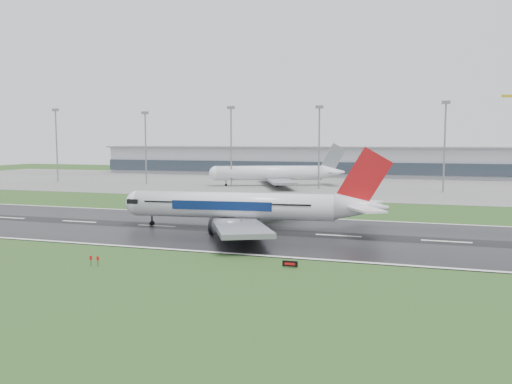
% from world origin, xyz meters
% --- Properties ---
extents(ground, '(520.00, 520.00, 0.00)m').
position_xyz_m(ground, '(0.00, 0.00, 0.00)').
color(ground, '#234619').
rests_on(ground, ground).
extents(runway, '(400.00, 45.00, 0.10)m').
position_xyz_m(runway, '(0.00, 0.00, 0.05)').
color(runway, black).
rests_on(runway, ground).
extents(apron, '(400.00, 130.00, 0.08)m').
position_xyz_m(apron, '(0.00, 125.00, 0.04)').
color(apron, slate).
rests_on(apron, ground).
extents(terminal, '(240.00, 36.00, 15.00)m').
position_xyz_m(terminal, '(0.00, 185.00, 7.50)').
color(terminal, '#9598A0').
rests_on(terminal, ground).
extents(main_airliner, '(61.52, 59.12, 16.64)m').
position_xyz_m(main_airliner, '(21.16, 2.25, 8.42)').
color(main_airliner, white).
rests_on(main_airliner, runway).
extents(parked_airliner, '(74.99, 72.85, 17.13)m').
position_xyz_m(parked_airliner, '(-3.13, 109.19, 8.64)').
color(parked_airliner, white).
rests_on(parked_airliner, apron).
extents(runway_sign, '(2.31, 0.33, 1.04)m').
position_xyz_m(runway_sign, '(37.11, -28.10, 0.52)').
color(runway_sign, black).
rests_on(runway_sign, ground).
extents(floodmast_0, '(0.64, 0.64, 32.31)m').
position_xyz_m(floodmast_0, '(-104.68, 100.00, 16.16)').
color(floodmast_0, gray).
rests_on(floodmast_0, ground).
extents(floodmast_1, '(0.64, 0.64, 30.25)m').
position_xyz_m(floodmast_1, '(-58.74, 100.00, 15.13)').
color(floodmast_1, gray).
rests_on(floodmast_1, ground).
extents(floodmast_2, '(0.64, 0.64, 31.69)m').
position_xyz_m(floodmast_2, '(-19.37, 100.00, 15.85)').
color(floodmast_2, gray).
rests_on(floodmast_2, ground).
extents(floodmast_3, '(0.64, 0.64, 31.23)m').
position_xyz_m(floodmast_3, '(17.07, 100.00, 15.61)').
color(floodmast_3, gray).
rests_on(floodmast_3, ground).
extents(floodmast_4, '(0.64, 0.64, 31.98)m').
position_xyz_m(floodmast_4, '(63.04, 100.00, 15.99)').
color(floodmast_4, gray).
rests_on(floodmast_4, ground).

